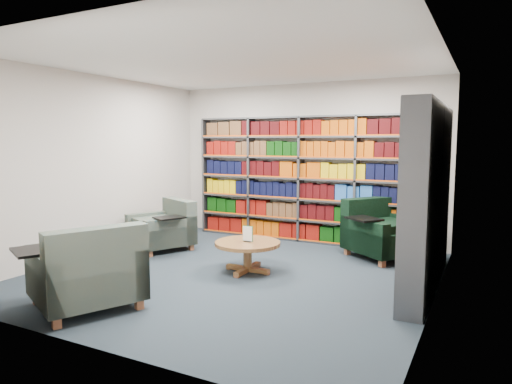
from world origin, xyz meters
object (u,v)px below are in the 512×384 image
at_px(chair_teal_front, 89,275).
at_px(coffee_table, 248,248).
at_px(chair_green_right, 381,234).
at_px(chair_teal_left, 166,229).

xyz_separation_m(chair_teal_front, coffee_table, (0.83, 1.99, -0.04)).
height_order(chair_green_right, coffee_table, chair_green_right).
height_order(chair_teal_left, chair_teal_front, chair_teal_front).
bearing_deg(chair_teal_left, chair_teal_front, -68.23).
bearing_deg(coffee_table, chair_green_right, 50.19).
bearing_deg(coffee_table, chair_teal_left, 162.54).
height_order(chair_teal_left, chair_green_right, chair_green_right).
bearing_deg(chair_teal_front, chair_teal_left, 111.77).
bearing_deg(chair_green_right, coffee_table, -129.81).
bearing_deg(chair_teal_left, chair_green_right, 18.80).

